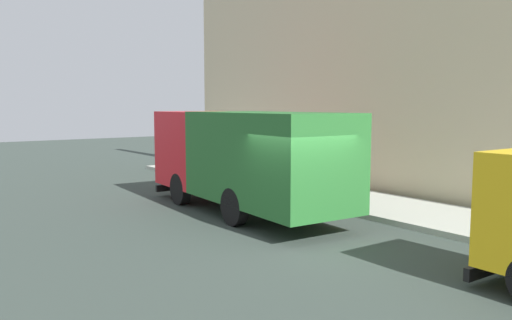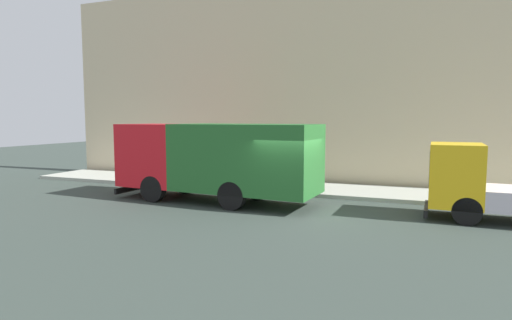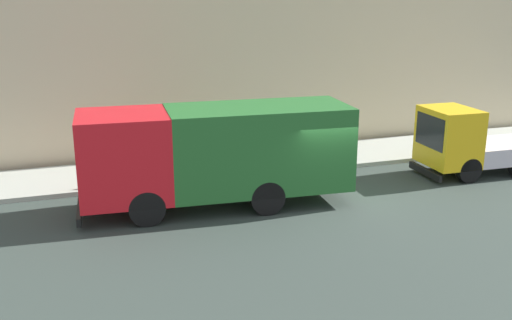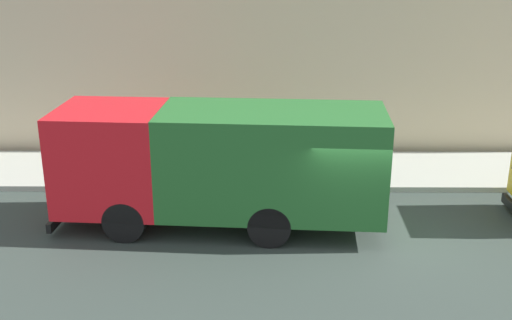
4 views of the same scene
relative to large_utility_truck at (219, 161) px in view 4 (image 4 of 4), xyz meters
name	(u,v)px [view 4 (image 4 of 4)]	position (x,y,z in m)	size (l,w,h in m)	color
ground	(359,239)	(-0.79, -3.38, -1.72)	(80.00, 80.00, 0.00)	#323D37
sidewalk	(337,170)	(3.82, -3.38, -1.64)	(3.22, 30.00, 0.16)	#A6A99D
building_facade	(336,2)	(5.93, -3.38, 3.23)	(0.50, 30.00, 9.91)	beige
large_utility_truck	(219,161)	(0.00, 0.00, 0.00)	(2.96, 8.19, 3.01)	red
pedestrian_walking	(241,145)	(3.52, -0.42, -0.73)	(0.50, 0.50, 1.60)	black
traffic_cone_orange	(103,174)	(2.47, 3.53, -1.28)	(0.40, 0.40, 0.58)	orange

